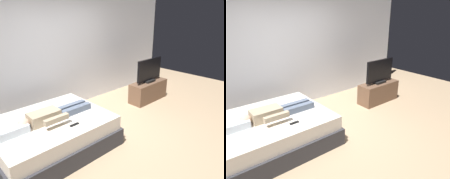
# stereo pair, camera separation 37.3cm
# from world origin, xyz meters

# --- Properties ---
(ground_plane) EXTENTS (10.00, 10.00, 0.00)m
(ground_plane) POSITION_xyz_m (0.00, 0.00, 0.00)
(ground_plane) COLOR tan
(back_wall) EXTENTS (6.40, 0.10, 2.80)m
(back_wall) POSITION_xyz_m (0.40, 1.84, 1.40)
(back_wall) COLOR silver
(back_wall) RESTS_ON ground
(bed) EXTENTS (1.91, 1.56, 0.54)m
(bed) POSITION_xyz_m (-0.92, 0.53, 0.26)
(bed) COLOR #333338
(bed) RESTS_ON ground
(pillow) EXTENTS (0.48, 0.34, 0.12)m
(pillow) POSITION_xyz_m (-1.55, 0.53, 0.60)
(pillow) COLOR white
(pillow) RESTS_ON bed
(person) EXTENTS (1.26, 0.46, 0.18)m
(person) POSITION_xyz_m (-0.89, 0.49, 0.62)
(person) COLOR tan
(person) RESTS_ON bed
(remote) EXTENTS (0.15, 0.04, 0.02)m
(remote) POSITION_xyz_m (-0.74, 0.09, 0.55)
(remote) COLOR black
(remote) RESTS_ON bed
(tv_stand) EXTENTS (1.10, 0.40, 0.50)m
(tv_stand) POSITION_xyz_m (1.94, 0.67, 0.25)
(tv_stand) COLOR brown
(tv_stand) RESTS_ON ground
(tv) EXTENTS (0.88, 0.20, 0.59)m
(tv) POSITION_xyz_m (1.94, 0.67, 0.78)
(tv) COLOR black
(tv) RESTS_ON tv_stand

